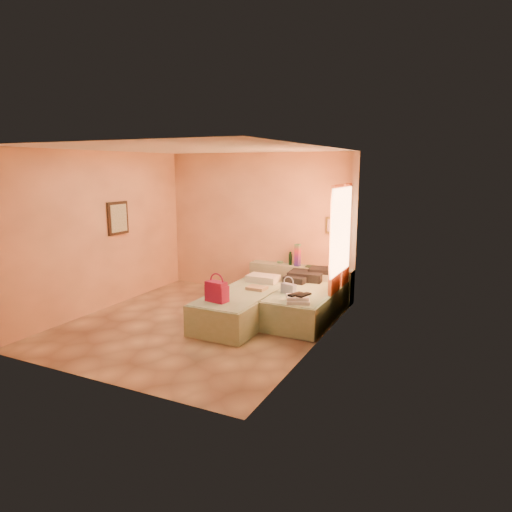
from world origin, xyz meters
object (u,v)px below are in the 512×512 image
(magenta_handbag, at_px, (217,291))
(towel_stack, at_px, (298,299))
(water_bottle, at_px, (290,259))
(blue_handbag, at_px, (289,289))
(headboard_ledge, at_px, (300,282))
(flower_vase, at_px, (338,263))
(green_book, at_px, (311,267))
(bed_left, at_px, (243,307))
(bed_right, at_px, (308,304))

(magenta_handbag, xyz_separation_m, towel_stack, (1.14, 0.49, -0.11))
(magenta_handbag, distance_m, towel_stack, 1.24)
(water_bottle, bearing_deg, towel_stack, -64.99)
(water_bottle, distance_m, magenta_handbag, 2.33)
(water_bottle, relative_size, blue_handbag, 0.99)
(blue_handbag, bearing_deg, headboard_ledge, 118.92)
(water_bottle, relative_size, flower_vase, 1.00)
(green_book, distance_m, flower_vase, 0.52)
(flower_vase, bearing_deg, bed_left, -122.67)
(headboard_ledge, relative_size, bed_right, 1.02)
(green_book, height_order, towel_stack, green_book)
(water_bottle, distance_m, blue_handbag, 1.52)
(bed_left, bearing_deg, headboard_ledge, 77.77)
(towel_stack, bearing_deg, flower_vase, 87.24)
(green_book, relative_size, magenta_handbag, 0.56)
(headboard_ledge, xyz_separation_m, blue_handbag, (0.32, -1.41, 0.25))
(flower_vase, bearing_deg, bed_right, -100.77)
(headboard_ledge, height_order, blue_handbag, blue_handbag)
(bed_left, distance_m, blue_handbag, 0.82)
(blue_handbag, bearing_deg, flower_vase, 90.17)
(magenta_handbag, bearing_deg, green_book, 81.31)
(water_bottle, bearing_deg, blue_handbag, -69.45)
(flower_vase, height_order, magenta_handbag, flower_vase)
(flower_vase, xyz_separation_m, towel_stack, (-0.09, -1.84, -0.22))
(magenta_handbag, height_order, blue_handbag, magenta_handbag)
(bed_right, bearing_deg, headboard_ledge, 116.77)
(flower_vase, distance_m, magenta_handbag, 2.64)
(bed_right, bearing_deg, bed_left, -143.96)
(water_bottle, distance_m, towel_stack, 2.03)
(headboard_ledge, bearing_deg, flower_vase, 1.67)
(bed_right, xyz_separation_m, magenta_handbag, (-1.02, -1.26, 0.41))
(bed_right, height_order, towel_stack, towel_stack)
(magenta_handbag, distance_m, blue_handbag, 1.22)
(headboard_ledge, distance_m, flower_vase, 0.86)
(bed_left, xyz_separation_m, water_bottle, (0.16, 1.71, 0.52))
(bed_left, bearing_deg, flower_vase, 57.53)
(headboard_ledge, xyz_separation_m, towel_stack, (0.64, -1.82, 0.23))
(towel_stack, bearing_deg, water_bottle, 115.01)
(bed_left, xyz_separation_m, flower_vase, (1.10, 1.72, 0.52))
(blue_handbag, distance_m, towel_stack, 0.52)
(magenta_handbag, height_order, towel_stack, magenta_handbag)
(water_bottle, xyz_separation_m, towel_stack, (0.85, -1.83, -0.22))
(magenta_handbag, bearing_deg, bed_left, 87.59)
(water_bottle, distance_m, green_book, 0.46)
(headboard_ledge, xyz_separation_m, magenta_handbag, (-0.50, -2.31, 0.33))
(bed_left, relative_size, bed_right, 1.00)
(bed_right, height_order, blue_handbag, blue_handbag)
(headboard_ledge, bearing_deg, water_bottle, 178.33)
(water_bottle, xyz_separation_m, flower_vase, (0.94, 0.02, 0.00))
(flower_vase, bearing_deg, water_bottle, -179.09)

